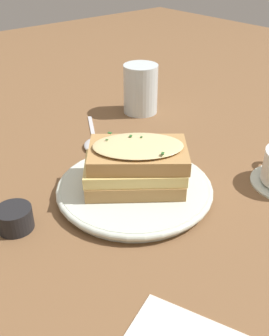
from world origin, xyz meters
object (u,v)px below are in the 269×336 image
dinner_plate (135,189)px  sandwich (136,165)px  spoon (95,143)px  condiment_pot (15,218)px  water_glass (141,89)px

dinner_plate → sandwich: 0.04m
spoon → condiment_pot: size_ratio=3.25×
water_glass → condiment_pot: (0.20, -0.40, -0.04)m
spoon → condiment_pot: condiment_pot is taller
dinner_plate → condiment_pot: condiment_pot is taller
spoon → dinner_plate: bearing=105.0°
sandwich → spoon: sandwich is taller
sandwich → condiment_pot: size_ratio=3.59×
water_glass → condiment_pot: bearing=-63.9°
water_glass → spoon: water_glass is taller
sandwich → spoon: size_ratio=1.10×
dinner_plate → sandwich: bearing=97.1°
water_glass → condiment_pot: size_ratio=2.13×
sandwich → condiment_pot: bearing=-103.6°
sandwich → condiment_pot: (-0.04, -0.18, -0.04)m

